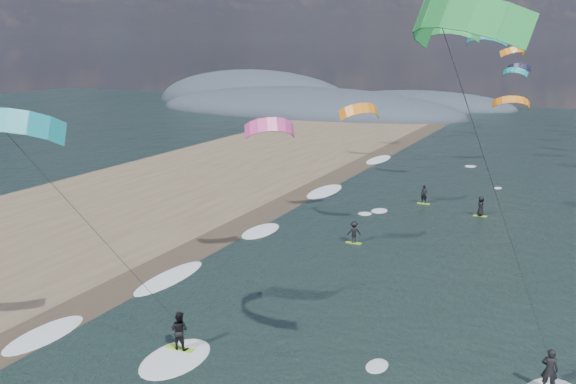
% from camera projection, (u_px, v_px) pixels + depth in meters
% --- Properties ---
extents(wet_sand_strip, '(3.00, 240.00, 0.00)m').
position_uv_depth(wet_sand_strip, '(92.00, 303.00, 35.21)').
color(wet_sand_strip, '#382D23').
rests_on(wet_sand_strip, ground).
extents(coastal_hills, '(80.00, 41.00, 15.00)m').
position_uv_depth(coastal_hills, '(298.00, 108.00, 134.81)').
color(coastal_hills, '#3D4756').
rests_on(coastal_hills, ground).
extents(kitesurfer_near_a, '(7.97, 9.49, 15.93)m').
position_uv_depth(kitesurfer_near_a, '(463.00, 98.00, 20.52)').
color(kitesurfer_near_a, '#92D225').
rests_on(kitesurfer_near_a, ground).
extents(kitesurfer_near_b, '(7.29, 8.89, 12.40)m').
position_uv_depth(kitesurfer_near_b, '(58.00, 198.00, 25.30)').
color(kitesurfer_near_b, '#92D225').
rests_on(kitesurfer_near_b, ground).
extents(far_kitesurfers, '(8.02, 13.91, 1.67)m').
position_uv_depth(far_kitesurfers, '(415.00, 215.00, 49.83)').
color(far_kitesurfers, '#92D225').
rests_on(far_kitesurfers, ground).
extents(bg_kite_field, '(11.88, 72.43, 11.32)m').
position_uv_depth(bg_kite_field, '(479.00, 58.00, 66.72)').
color(bg_kite_field, '#D83F8C').
rests_on(bg_kite_field, ground).
extents(shoreline_surf, '(2.40, 79.40, 0.11)m').
position_uv_depth(shoreline_surf, '(162.00, 278.00, 38.87)').
color(shoreline_surf, white).
rests_on(shoreline_surf, ground).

